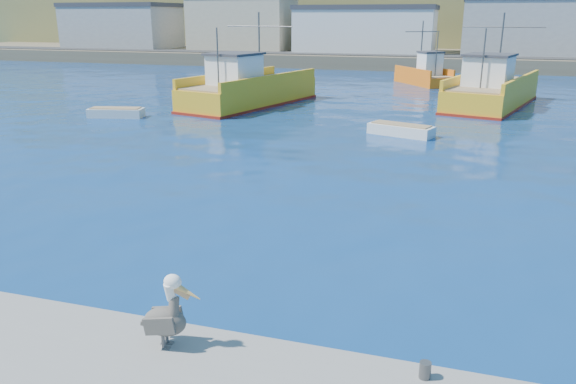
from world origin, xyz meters
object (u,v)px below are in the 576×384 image
object	(u,v)px
skiff_left	(116,113)
skiff_mid	(401,131)
boat_orange	(425,74)
pelican	(167,316)
trawler_yellow_a	(248,90)
trawler_yellow_b	(491,91)

from	to	relation	value
skiff_left	skiff_mid	size ratio (longest dim) A/B	0.98
boat_orange	skiff_left	size ratio (longest dim) A/B	1.94
boat_orange	pelican	distance (m)	48.15
boat_orange	skiff_mid	xyz separation A→B (m)	(0.52, -24.98, -0.72)
trawler_yellow_a	skiff_mid	bearing A→B (deg)	-32.88
trawler_yellow_b	skiff_mid	world-z (taller)	trawler_yellow_b
trawler_yellow_a	pelican	distance (m)	32.63
trawler_yellow_a	skiff_mid	size ratio (longest dim) A/B	3.48
trawler_yellow_a	skiff_mid	distance (m)	14.38
trawler_yellow_b	boat_orange	size ratio (longest dim) A/B	1.80
trawler_yellow_a	boat_orange	world-z (taller)	trawler_yellow_a
skiff_left	pelican	xyz separation A→B (m)	(16.74, -23.55, 0.88)
trawler_yellow_a	skiff_left	xyz separation A→B (m)	(-6.41, -7.40, -0.86)
trawler_yellow_a	skiff_mid	xyz separation A→B (m)	(12.05, -7.79, -0.86)
trawler_yellow_b	skiff_left	bearing A→B (deg)	-152.86
pelican	boat_orange	bearing A→B (deg)	88.58
skiff_left	pelican	world-z (taller)	pelican
trawler_yellow_a	trawler_yellow_b	xyz separation A→B (m)	(17.13, 4.67, -0.02)
trawler_yellow_b	skiff_left	world-z (taller)	trawler_yellow_b
boat_orange	skiff_mid	size ratio (longest dim) A/B	1.89
pelican	skiff_mid	bearing A→B (deg)	85.77
trawler_yellow_b	skiff_mid	bearing A→B (deg)	-112.18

